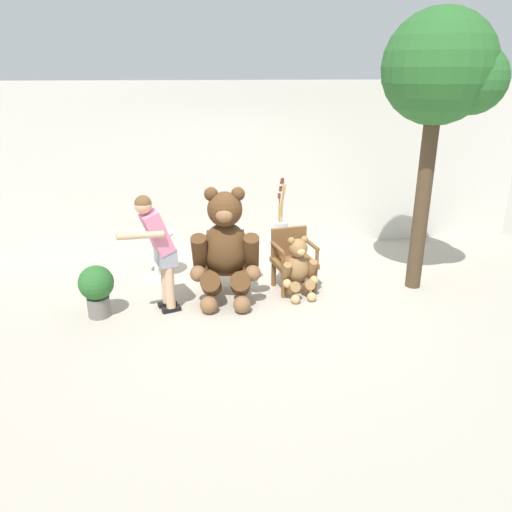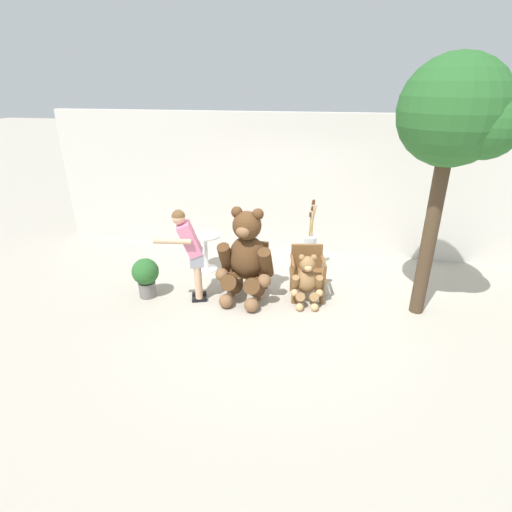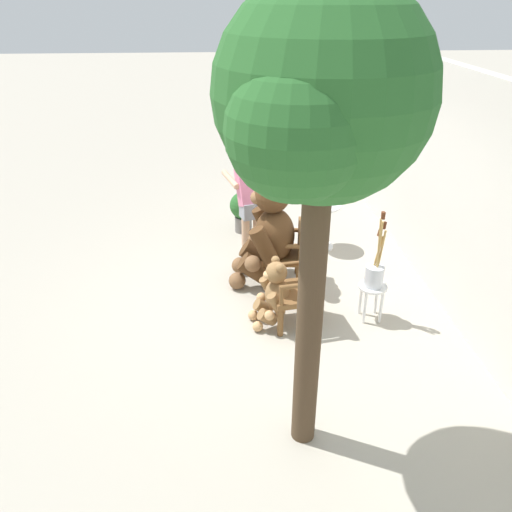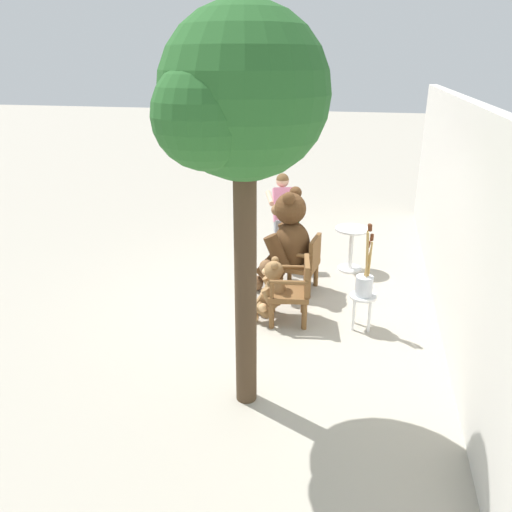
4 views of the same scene
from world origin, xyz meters
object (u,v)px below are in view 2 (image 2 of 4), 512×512
Objects in this scene: teddy_bear_small at (307,281)px; round_side_table at (206,248)px; patio_tree at (458,118)px; white_stool at (310,255)px; wooden_chair_left at (251,266)px; wooden_chair_right at (307,270)px; brush_bucket at (311,240)px; potted_plant at (146,275)px; teddy_bear_large at (246,256)px; person_visitor at (190,248)px.

teddy_bear_small is 1.19× the size of round_side_table.
white_stool is at bearing 148.06° from patio_tree.
round_side_table is (-0.99, 0.65, -0.01)m from wooden_chair_left.
wooden_chair_left is 1.00× the size of wooden_chair_right.
brush_bucket reaches higher than potted_plant.
teddy_bear_small is 0.89× the size of brush_bucket.
person_visitor is at bearing -166.65° from teddy_bear_large.
teddy_bear_small is (0.02, -0.29, -0.04)m from wooden_chair_right.
wooden_chair_right is at bearing 14.34° from person_visitor.
wooden_chair_left is at bearing 17.21° from potted_plant.
wooden_chair_left is 0.40m from teddy_bear_large.
wooden_chair_right is 3.05m from patio_tree.
person_visitor is 4.16m from patio_tree.
patio_tree reaches higher than potted_plant.
wooden_chair_left is at bearing 86.15° from teddy_bear_large.
teddy_bear_large is at bearing -93.85° from wooden_chair_left.
teddy_bear_small is 1.92m from person_visitor.
wooden_chair_right is 2.67m from potted_plant.
wooden_chair_left reaches higher than white_stool.
teddy_bear_large is (-0.97, -0.26, 0.30)m from wooden_chair_right.
patio_tree is 5.11m from potted_plant.
wooden_chair_left is at bearing -136.47° from brush_bucket.
teddy_bear_large is at bearing -179.38° from patio_tree.
person_visitor is 0.42× the size of patio_tree.
person_visitor is 2.16× the size of round_side_table.
patio_tree reaches higher than round_side_table.
patio_tree is at bearing -31.94° from white_stool.
wooden_chair_right is at bearing -18.62° from round_side_table.
person_visitor is at bearing -165.66° from wooden_chair_right.
wooden_chair_left is 1.00× the size of teddy_bear_small.
teddy_bear_large is 1.04m from teddy_bear_small.
teddy_bear_small reaches higher than white_stool.
person_visitor is at bearing -84.21° from round_side_table.
teddy_bear_large reaches higher than round_side_table.
white_stool is 0.12× the size of patio_tree.
potted_plant is (-2.64, -0.23, -0.02)m from teddy_bear_small.
teddy_bear_large is 3.37× the size of white_stool.
wooden_chair_left and wooden_chair_right have the same top height.
teddy_bear_large is 1.00× the size of person_visitor.
wooden_chair_right is 1.26× the size of potted_plant.
wooden_chair_left is 1.87× the size of white_stool.
teddy_bear_large reaches higher than potted_plant.
wooden_chair_left is at bearing 163.53° from teddy_bear_small.
teddy_bear_large reaches higher than brush_bucket.
person_visitor reaches higher than potted_plant.
wooden_chair_left is 1.32m from brush_bucket.
wooden_chair_right is at bearing -89.78° from brush_bucket.
wooden_chair_left is 0.23× the size of patio_tree.
wooden_chair_left is 1.19m from round_side_table.
teddy_bear_large is at bearing 178.67° from teddy_bear_small.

